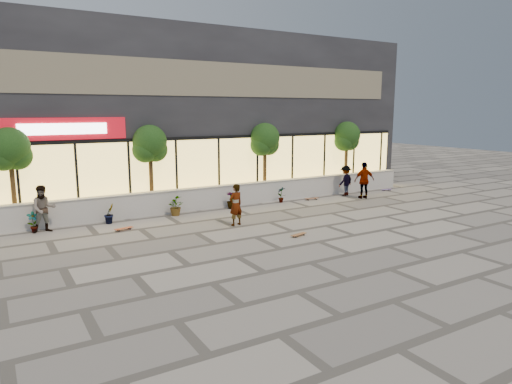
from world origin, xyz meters
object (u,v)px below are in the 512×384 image
skater_center (236,205)px  skater_right_far (346,181)px  skateboard_center (299,234)px  skateboard_right_far (387,189)px  tree_east (347,138)px  skateboard_right_near (312,198)px  tree_mideast (265,141)px  skater_left (44,209)px  skater_right_near (364,180)px  tree_midwest (150,146)px  skateboard_left (124,228)px  tree_west (10,152)px

skater_center → skater_right_far: 8.63m
skateboard_center → skateboard_right_far: skateboard_center is taller
tree_east → skateboard_right_near: 4.85m
tree_mideast → skater_left: 10.91m
skater_center → skateboard_right_far: 11.55m
tree_mideast → skateboard_right_near: (1.93, -1.50, -2.91)m
skater_right_near → skateboard_center: (-7.21, -4.20, -0.88)m
tree_mideast → skateboard_center: bearing=-111.8°
tree_midwest → skateboard_center: 8.07m
skater_center → skateboard_right_far: (11.22, 2.65, -0.77)m
skateboard_center → skateboard_right_far: bearing=14.4°
tree_east → skater_right_far: tree_east is taller
skater_right_near → skateboard_center: size_ratio=2.60×
skater_right_far → skateboard_right_near: size_ratio=2.08×
skater_center → tree_mideast: bearing=-143.8°
skater_left → skater_right_far: 14.88m
tree_mideast → skater_right_far: bearing=-18.2°
skateboard_center → skateboard_right_far: (10.01, 5.26, -0.00)m
skateboard_center → skateboard_left: 6.70m
skater_left → skateboard_right_far: size_ratio=2.55×
tree_midwest → skateboard_center: bearing=-64.0°
skater_center → skateboard_left: 4.41m
tree_midwest → skateboard_right_near: size_ratio=5.03×
skater_left → skater_right_near: (15.12, -1.16, 0.06)m
tree_mideast → tree_west: bearing=180.0°
skater_left → skateboard_right_near: (12.54, -0.10, -0.82)m
tree_east → skater_right_far: 2.87m
tree_mideast → skater_right_far: (4.26, -1.40, -2.18)m
tree_midwest → skateboard_right_near: bearing=-10.7°
skater_right_near → skateboard_left: size_ratio=2.54×
tree_west → skateboard_right_near: size_ratio=5.03×
skateboard_right_near → tree_west: bearing=-178.2°
tree_midwest → skater_right_far: tree_midwest is taller
skater_center → skateboard_left: bearing=-30.7°
tree_mideast → skater_right_near: tree_mideast is taller
tree_mideast → skater_right_far: size_ratio=2.42×
tree_east → skater_left: tree_east is taller
skateboard_right_near → skater_center: bearing=-147.5°
skater_right_near → skateboard_right_far: 3.12m
tree_midwest → skateboard_left: 4.41m
skateboard_right_far → skateboard_left: bearing=-170.1°
tree_west → skateboard_right_near: bearing=-6.4°
skater_right_far → skateboard_center: skater_right_far is taller
tree_midwest → skateboard_center: size_ratio=5.33×
skater_center → skater_right_near: size_ratio=0.88×
tree_midwest → skater_center: bearing=-63.3°
tree_mideast → skater_right_far: tree_mideast is taller
skater_right_far → skateboard_right_near: bearing=-12.6°
tree_midwest → tree_east: same height
skater_center → skater_right_far: size_ratio=1.04×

